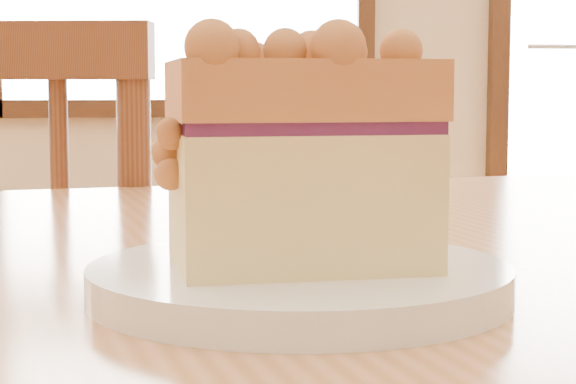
# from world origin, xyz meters

# --- Properties ---
(plate) EXTENTS (0.21, 0.21, 0.02)m
(plate) POSITION_xyz_m (0.02, -0.09, 0.76)
(plate) COLOR white
(plate) RESTS_ON cafe_table_main
(cake_slice) EXTENTS (0.13, 0.09, 0.11)m
(cake_slice) POSITION_xyz_m (0.02, -0.09, 0.82)
(cake_slice) COLOR #EED286
(cake_slice) RESTS_ON plate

